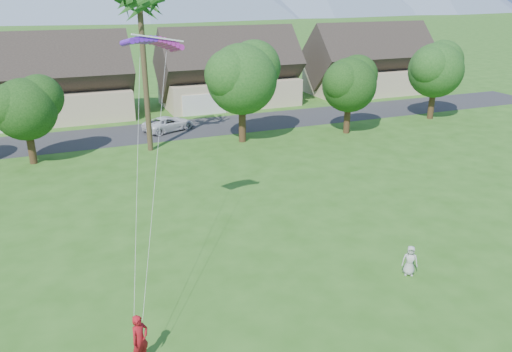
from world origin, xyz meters
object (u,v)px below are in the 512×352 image
watcher (410,260)px  parafoil_kite (153,40)px  kite_flyer (140,340)px  parked_car (168,124)px

watcher → parafoil_kite: parafoil_kite is taller
kite_flyer → watcher: kite_flyer is taller
watcher → parked_car: (-4.71, 29.49, -0.05)m
watcher → parafoil_kite: (-9.91, 6.90, 9.68)m
kite_flyer → parafoil_kite: size_ratio=0.68×
parked_car → parafoil_kite: bearing=144.9°
kite_flyer → parafoil_kite: 12.76m
watcher → parafoil_kite: bearing=177.4°
kite_flyer → parafoil_kite: (2.72, 8.13, 9.45)m
kite_flyer → parked_car: kite_flyer is taller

